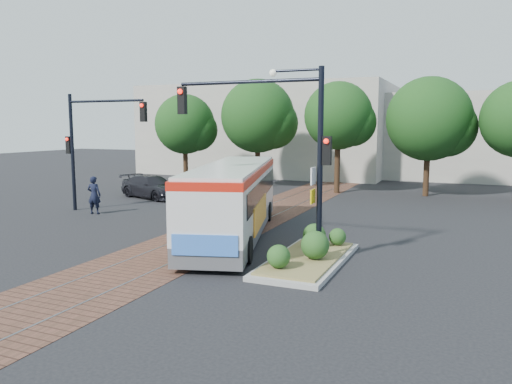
{
  "coord_description": "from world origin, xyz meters",
  "views": [
    {
      "loc": [
        9.42,
        -16.02,
        4.39
      ],
      "look_at": [
        1.17,
        3.25,
        1.6
      ],
      "focal_mm": 35.0,
      "sensor_mm": 36.0,
      "label": 1
    }
  ],
  "objects_px": {
    "traffic_island": "(309,252)",
    "signal_pole_main": "(283,133)",
    "signal_pole_left": "(89,136)",
    "parked_car": "(152,187)",
    "city_bus": "(234,197)",
    "officer": "(94,195)"
  },
  "relations": [
    {
      "from": "city_bus",
      "to": "parked_car",
      "type": "distance_m",
      "value": 12.07
    },
    {
      "from": "parked_car",
      "to": "city_bus",
      "type": "bearing_deg",
      "value": -111.01
    },
    {
      "from": "signal_pole_left",
      "to": "parked_car",
      "type": "distance_m",
      "value": 6.18
    },
    {
      "from": "city_bus",
      "to": "traffic_island",
      "type": "height_order",
      "value": "city_bus"
    },
    {
      "from": "city_bus",
      "to": "signal_pole_main",
      "type": "xyz_separation_m",
      "value": [
        2.94,
        -2.41,
        2.55
      ]
    },
    {
      "from": "city_bus",
      "to": "signal_pole_left",
      "type": "height_order",
      "value": "signal_pole_left"
    },
    {
      "from": "traffic_island",
      "to": "signal_pole_main",
      "type": "distance_m",
      "value": 3.95
    },
    {
      "from": "city_bus",
      "to": "officer",
      "type": "distance_m",
      "value": 8.89
    },
    {
      "from": "city_bus",
      "to": "traffic_island",
      "type": "xyz_separation_m",
      "value": [
        3.89,
        -2.5,
        -1.28
      ]
    },
    {
      "from": "signal_pole_main",
      "to": "parked_car",
      "type": "bearing_deg",
      "value": 140.32
    },
    {
      "from": "city_bus",
      "to": "signal_pole_left",
      "type": "bearing_deg",
      "value": 148.92
    },
    {
      "from": "parked_car",
      "to": "traffic_island",
      "type": "bearing_deg",
      "value": -109.04
    },
    {
      "from": "signal_pole_left",
      "to": "signal_pole_main",
      "type": "bearing_deg",
      "value": -21.45
    },
    {
      "from": "officer",
      "to": "parked_car",
      "type": "distance_m",
      "value": 5.86
    },
    {
      "from": "traffic_island",
      "to": "parked_car",
      "type": "xyz_separation_m",
      "value": [
        -13.14,
        10.2,
        0.36
      ]
    },
    {
      "from": "signal_pole_left",
      "to": "city_bus",
      "type": "bearing_deg",
      "value": -14.46
    },
    {
      "from": "traffic_island",
      "to": "signal_pole_main",
      "type": "relative_size",
      "value": 0.87
    },
    {
      "from": "city_bus",
      "to": "traffic_island",
      "type": "distance_m",
      "value": 4.8
    },
    {
      "from": "traffic_island",
      "to": "signal_pole_main",
      "type": "bearing_deg",
      "value": 174.64
    },
    {
      "from": "traffic_island",
      "to": "parked_car",
      "type": "bearing_deg",
      "value": 142.19
    },
    {
      "from": "city_bus",
      "to": "signal_pole_main",
      "type": "height_order",
      "value": "signal_pole_main"
    },
    {
      "from": "traffic_island",
      "to": "signal_pole_left",
      "type": "height_order",
      "value": "signal_pole_left"
    }
  ]
}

